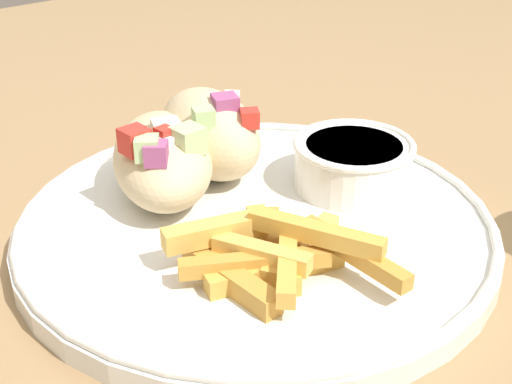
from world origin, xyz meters
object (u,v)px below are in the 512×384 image
object	(u,v)px
pita_sandwich_near	(163,158)
pita_sandwich_far	(210,133)
sauce_ramekin	(353,161)
plate	(256,225)
fries_pile	(275,253)

from	to	relation	value
pita_sandwich_near	pita_sandwich_far	bearing A→B (deg)	126.61
sauce_ramekin	pita_sandwich_near	bearing A→B (deg)	-125.44
pita_sandwich_near	sauce_ramekin	xyz separation A→B (m)	(0.07, 0.11, -0.01)
plate	sauce_ramekin	bearing A→B (deg)	84.76
plate	fries_pile	bearing A→B (deg)	-29.27
fries_pile	pita_sandwich_far	bearing A→B (deg)	159.09
pita_sandwich_near	sauce_ramekin	distance (m)	0.13
pita_sandwich_far	sauce_ramekin	bearing A→B (deg)	48.00
plate	fries_pile	distance (m)	0.06
pita_sandwich_near	sauce_ramekin	size ratio (longest dim) A/B	1.64
pita_sandwich_near	fries_pile	size ratio (longest dim) A/B	1.12
plate	sauce_ramekin	size ratio (longest dim) A/B	3.66
fries_pile	pita_sandwich_near	bearing A→B (deg)	178.55
pita_sandwich_near	pita_sandwich_far	distance (m)	0.04
pita_sandwich_far	fries_pile	world-z (taller)	pita_sandwich_far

